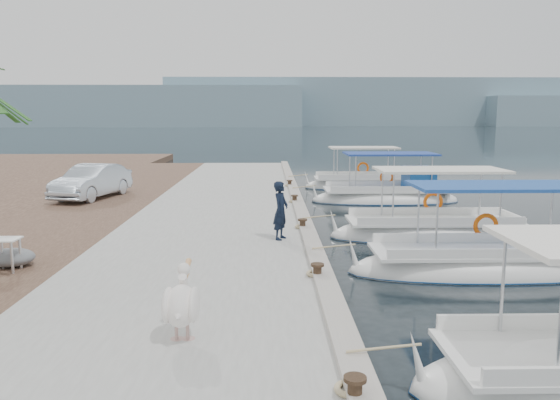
% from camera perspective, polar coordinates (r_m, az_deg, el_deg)
% --- Properties ---
extents(ground, '(400.00, 400.00, 0.00)m').
position_cam_1_polar(ground, '(15.12, 4.04, -6.12)').
color(ground, black).
rests_on(ground, ground).
extents(concrete_quay, '(6.00, 40.00, 0.50)m').
position_cam_1_polar(concrete_quay, '(19.95, -5.89, -1.75)').
color(concrete_quay, '#9F9F9A').
rests_on(concrete_quay, ground).
extents(quay_curb, '(0.44, 40.00, 0.12)m').
position_cam_1_polar(quay_curb, '(19.86, 2.12, -0.85)').
color(quay_curb, '#A49D92').
rests_on(quay_curb, concrete_quay).
extents(cobblestone_strip, '(4.00, 40.00, 0.50)m').
position_cam_1_polar(cobblestone_strip, '(20.96, -19.65, -1.71)').
color(cobblestone_strip, '#4E3529').
rests_on(cobblestone_strip, ground).
extents(distant_hills, '(330.00, 60.00, 18.00)m').
position_cam_1_polar(distant_hills, '(218.28, 7.03, 9.71)').
color(distant_hills, '#7592A1').
rests_on(distant_hills, ground).
extents(fishing_caique_b, '(7.04, 2.13, 2.83)m').
position_cam_1_polar(fishing_caique_b, '(14.68, 20.88, -6.65)').
color(fishing_caique_b, white).
rests_on(fishing_caique_b, ground).
extents(fishing_caique_c, '(6.65, 2.19, 2.83)m').
position_cam_1_polar(fishing_caique_c, '(18.29, 15.62, -3.40)').
color(fishing_caique_c, white).
rests_on(fishing_caique_c, ground).
extents(fishing_caique_d, '(6.74, 2.42, 2.83)m').
position_cam_1_polar(fishing_caique_d, '(25.38, 11.16, 0.26)').
color(fishing_caique_d, white).
rests_on(fishing_caique_d, ground).
extents(fishing_caique_e, '(6.04, 2.03, 2.83)m').
position_cam_1_polar(fishing_caique_e, '(29.92, 8.37, 1.48)').
color(fishing_caique_e, white).
rests_on(fishing_caique_e, ground).
extents(mooring_bollards, '(0.28, 20.28, 0.33)m').
position_cam_1_polar(mooring_bollards, '(16.40, 2.37, -2.45)').
color(mooring_bollards, black).
rests_on(mooring_bollards, concrete_quay).
extents(pelican, '(0.50, 1.41, 1.11)m').
position_cam_1_polar(pelican, '(8.56, -10.24, -10.58)').
color(pelican, tan).
rests_on(pelican, concrete_quay).
extents(fisherman, '(0.58, 0.69, 1.61)m').
position_cam_1_polar(fisherman, '(15.01, 0.07, -1.10)').
color(fisherman, black).
rests_on(fisherman, concrete_quay).
extents(parked_car, '(2.43, 4.46, 1.39)m').
position_cam_1_polar(parked_car, '(23.90, -19.06, 1.85)').
color(parked_car, silver).
rests_on(parked_car, cobblestone_strip).
extents(tarp_bundle, '(1.10, 0.90, 0.40)m').
position_cam_1_polar(tarp_bundle, '(13.89, -26.37, -5.40)').
color(tarp_bundle, slate).
rests_on(tarp_bundle, cobblestone_strip).
extents(folding_table, '(0.55, 0.55, 0.73)m').
position_cam_1_polar(folding_table, '(13.41, -26.68, -4.49)').
color(folding_table, silver).
rests_on(folding_table, cobblestone_strip).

